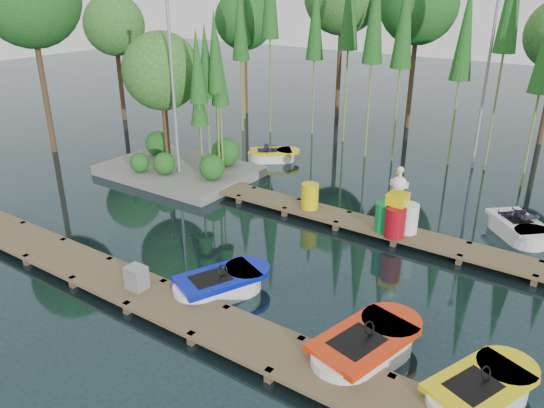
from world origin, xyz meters
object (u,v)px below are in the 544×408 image
Objects in this scene: yellow_barrel at (310,196)px; drum_cluster at (396,214)px; boat_blue at (220,285)px; island at (174,98)px; utility_cabinet at (137,278)px; boat_yellow_far at (272,155)px; boat_red at (365,349)px.

drum_cluster is (3.22, -0.16, 0.19)m from yellow_barrel.
drum_cluster is at bearing 88.89° from boat_blue.
island reaches higher than drum_cluster.
utility_cabinet is 0.28× the size of drum_cluster.
boat_yellow_far is 6.31m from yellow_barrel.
island is 10.98× the size of utility_cabinet.
boat_red is at bearing -73.59° from drum_cluster.
boat_red is (11.92, -6.69, -2.89)m from island.
drum_cluster is at bearing 58.33° from utility_cabinet.
boat_red is 1.29× the size of boat_yellow_far.
yellow_barrel reaches higher than boat_red.
drum_cluster is at bearing -49.39° from boat_yellow_far.
boat_red is 6.02m from utility_cabinet.
boat_red is 1.49× the size of drum_cluster.
boat_yellow_far is 11.88m from utility_cabinet.
yellow_barrel is (-0.64, 5.66, 0.48)m from boat_blue.
utility_cabinet is at bearing -98.17° from yellow_barrel.
yellow_barrel is at bearing 143.62° from boat_red.
island reaches higher than boat_red.
boat_yellow_far is at bearing 146.70° from boat_red.
boat_red is 7.68m from yellow_barrel.
boat_blue is at bearing -83.54° from yellow_barrel.
utility_cabinet is 8.05m from drum_cluster.
boat_yellow_far is (-9.48, 10.22, -0.04)m from boat_red.
boat_blue is 2.15m from utility_cabinet.
boat_blue is 3.31× the size of yellow_barrel.
utility_cabinet is at bearing -91.97° from boat_yellow_far.
island is 10.52m from drum_cluster.
utility_cabinet is at bearing -155.56° from boat_red.
boat_yellow_far is 2.80× the size of yellow_barrel.
boat_yellow_far is 1.15× the size of drum_cluster.
boat_yellow_far is (-5.21, 9.98, -0.01)m from boat_blue.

